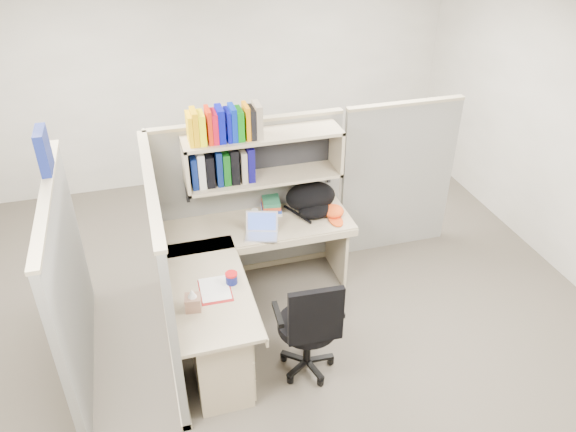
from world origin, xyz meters
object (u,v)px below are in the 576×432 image
object	(u,v)px
task_chair	(309,341)
backpack	(313,200)
laptop	(261,227)
snack_canister	(231,278)
desk	(234,318)

from	to	relation	value
task_chair	backpack	bearing A→B (deg)	71.09
laptop	snack_canister	size ratio (longest dim) A/B	2.93
backpack	desk	bearing A→B (deg)	-142.47
task_chair	snack_canister	bearing A→B (deg)	141.41
laptop	task_chair	size ratio (longest dim) A/B	0.29
snack_canister	task_chair	world-z (taller)	task_chair
desk	backpack	distance (m)	1.39
desk	snack_canister	world-z (taller)	snack_canister
backpack	task_chair	size ratio (longest dim) A/B	0.48
desk	task_chair	size ratio (longest dim) A/B	1.75
snack_canister	task_chair	size ratio (longest dim) A/B	0.10
desk	backpack	xyz separation A→B (m)	(0.95, 0.91, 0.43)
desk	snack_canister	xyz separation A→B (m)	(0.02, 0.09, 0.34)
desk	laptop	bearing A→B (deg)	58.87
desk	laptop	world-z (taller)	laptop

